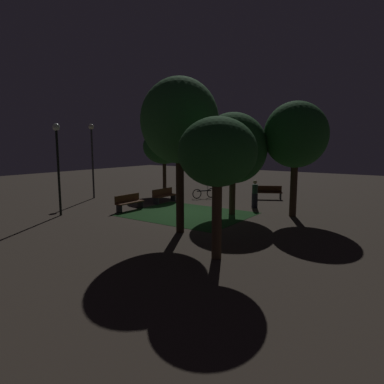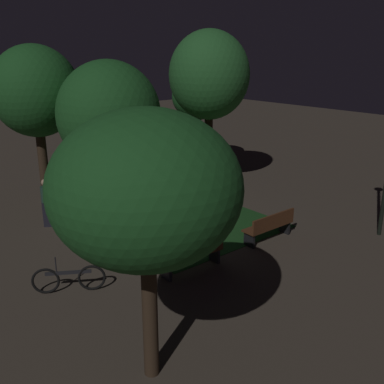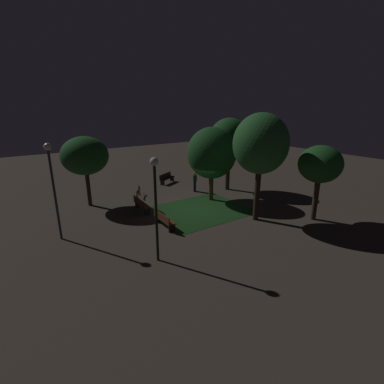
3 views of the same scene
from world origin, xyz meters
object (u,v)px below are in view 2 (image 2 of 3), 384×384
object	(u,v)px
tree_back_left	(198,97)
pedestrian	(47,202)
tree_right_canopy	(36,92)
bench_corner	(270,226)
bicycle	(69,279)
bench_near_trees	(193,254)
tree_tall_center	(209,76)
tree_near_wall	(109,115)
tree_back_right	(146,190)

from	to	relation	value
tree_back_left	pedestrian	world-z (taller)	tree_back_left
tree_right_canopy	pedestrian	bearing A→B (deg)	-111.44
bench_corner	bicycle	bearing A→B (deg)	169.64
bench_near_trees	bench_corner	distance (m)	3.04
bench_corner	pedestrian	world-z (taller)	pedestrian
tree_tall_center	bicycle	bearing A→B (deg)	-153.38
bench_corner	tree_tall_center	size ratio (longest dim) A/B	0.29
bench_corner	tree_tall_center	world-z (taller)	tree_tall_center
tree_near_wall	bicycle	bearing A→B (deg)	-131.64
bench_corner	bench_near_trees	bearing A→B (deg)	180.00
bench_corner	tree_tall_center	xyz separation A→B (m)	(2.14, 5.17, 4.08)
tree_back_left	pedestrian	distance (m)	9.53
bench_near_trees	tree_right_canopy	xyz separation A→B (m)	(-0.63, 7.98, 3.61)
tree_right_canopy	bicycle	xyz separation A→B (m)	(-2.31, -6.88, -3.75)
bench_corner	tree_right_canopy	bearing A→B (deg)	114.71
bench_near_trees	bench_corner	bearing A→B (deg)	-0.00
tree_right_canopy	bench_near_trees	bearing A→B (deg)	-85.47
tree_near_wall	pedestrian	size ratio (longest dim) A/B	3.27
tree_near_wall	tree_tall_center	distance (m)	4.60
tree_near_wall	tree_back_left	size ratio (longest dim) A/B	1.17
bench_near_trees	tree_back_right	size ratio (longest dim) A/B	0.38
tree_back_right	bench_near_trees	bearing A→B (deg)	39.01
bench_near_trees	bicycle	xyz separation A→B (m)	(-2.95, 1.09, -0.14)
pedestrian	bench_corner	bearing A→B (deg)	-49.18
tree_back_left	bench_corner	bearing A→B (deg)	-116.83
tree_right_canopy	tree_back_right	world-z (taller)	tree_right_canopy
bench_corner	bicycle	world-z (taller)	bicycle
bicycle	pedestrian	world-z (taller)	pedestrian
tree_tall_center	bicycle	distance (m)	10.02
tree_near_wall	pedestrian	world-z (taller)	tree_near_wall
bench_corner	tree_back_right	xyz separation A→B (m)	(-6.09, -2.47, 2.98)
bench_corner	bicycle	distance (m)	6.09
tree_back_left	tree_back_right	bearing A→B (deg)	-133.93
bench_corner	tree_back_left	bearing A→B (deg)	63.17
tree_back_right	tree_tall_center	bearing A→B (deg)	42.87
bench_near_trees	bicycle	bearing A→B (deg)	159.63
bicycle	bench_corner	bearing A→B (deg)	-10.36
tree_right_canopy	tree_back_right	xyz separation A→B (m)	(-2.42, -10.45, -0.63)
tree_back_left	bicycle	distance (m)	12.66
bicycle	tree_tall_center	bearing A→B (deg)	26.62
bench_corner	tree_back_left	xyz separation A→B (m)	(4.10, 8.11, 2.90)
bench_near_trees	pedestrian	xyz separation A→B (m)	(-1.64, 5.42, 0.37)
tree_back_left	bench_near_trees	bearing A→B (deg)	-131.37
tree_back_left	tree_near_wall	bearing A→B (deg)	-155.75
tree_back_left	tree_back_right	xyz separation A→B (m)	(-10.19, -10.58, 0.08)
bench_corner	tree_near_wall	distance (m)	6.43
tree_tall_center	tree_back_right	bearing A→B (deg)	-137.13
tree_back_left	tree_back_right	size ratio (longest dim) A/B	0.95
tree_back_right	bench_corner	bearing A→B (deg)	22.09
tree_right_canopy	bicycle	world-z (taller)	tree_right_canopy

